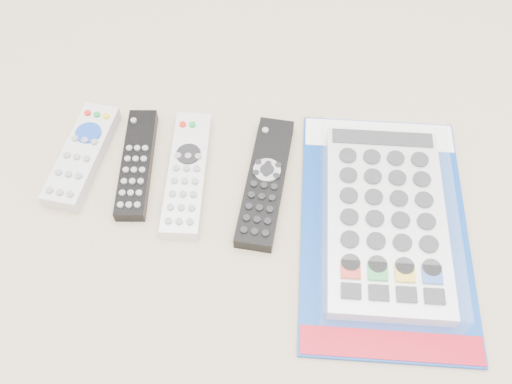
# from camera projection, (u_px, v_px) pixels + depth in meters

# --- Properties ---
(remote_small_grey) EXTENTS (0.07, 0.17, 0.02)m
(remote_small_grey) POSITION_uv_depth(u_px,v_px,m) (82.00, 155.00, 0.76)
(remote_small_grey) COLOR #B7B7BA
(remote_small_grey) RESTS_ON ground
(remote_slim_black) EXTENTS (0.05, 0.17, 0.02)m
(remote_slim_black) POSITION_uv_depth(u_px,v_px,m) (137.00, 164.00, 0.76)
(remote_slim_black) COLOR black
(remote_slim_black) RESTS_ON ground
(remote_silver_dvd) EXTENTS (0.06, 0.19, 0.02)m
(remote_silver_dvd) POSITION_uv_depth(u_px,v_px,m) (187.00, 173.00, 0.75)
(remote_silver_dvd) COLOR silver
(remote_silver_dvd) RESTS_ON ground
(remote_large_black) EXTENTS (0.06, 0.20, 0.02)m
(remote_large_black) POSITION_uv_depth(u_px,v_px,m) (265.00, 182.00, 0.74)
(remote_large_black) COLOR black
(remote_large_black) RESTS_ON ground
(jumbo_remote_packaged) EXTENTS (0.21, 0.34, 0.05)m
(jumbo_remote_packaged) POSITION_uv_depth(u_px,v_px,m) (386.00, 217.00, 0.70)
(jumbo_remote_packaged) COLOR navy
(jumbo_remote_packaged) RESTS_ON ground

